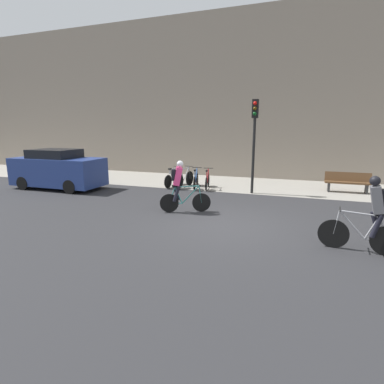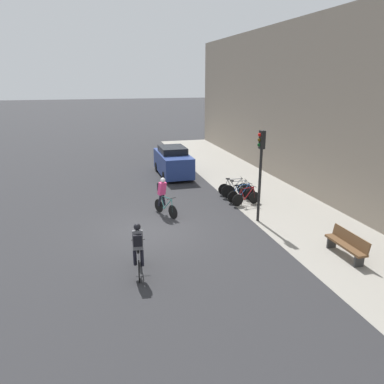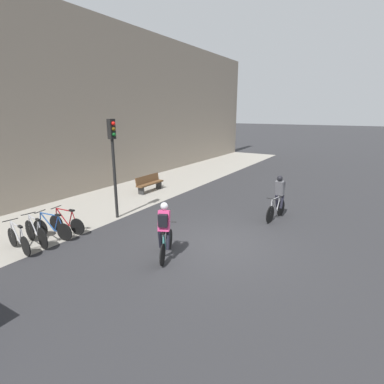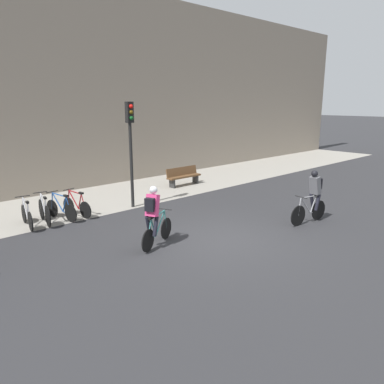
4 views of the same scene
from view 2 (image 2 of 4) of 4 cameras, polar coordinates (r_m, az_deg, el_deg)
The scene contains 12 objects.
ground at distance 15.69m, azimuth -6.26°, elevation -5.84°, with size 200.00×200.00×0.00m, color #2B2B2D.
kerb_strip at distance 17.88m, azimuth 15.66°, elevation -3.45°, with size 44.00×4.50×0.01m, color gray.
building_facade at distance 18.34m, azimuth 23.84°, elevation 10.95°, with size 44.00×0.60×9.14m, color gray.
cyclist_pink at distance 17.11m, azimuth -4.44°, elevation -0.44°, with size 1.60×0.78×1.76m.
cyclist_grey at distance 11.97m, azimuth -8.21°, elevation -8.52°, with size 1.77×0.50×1.79m.
parked_bike_0 at distance 20.22m, azimuth 6.33°, elevation 0.63°, with size 0.46×1.65×0.95m.
parked_bike_1 at distance 19.70m, azimuth 6.94°, elevation 0.25°, with size 0.47×1.69×0.99m.
parked_bike_2 at distance 19.19m, azimuth 7.57°, elevation -0.33°, with size 0.49×1.65×0.94m.
parked_bike_3 at distance 18.69m, azimuth 8.25°, elevation -0.85°, with size 0.46×1.57×0.94m.
traffic_light_pole at distance 16.06m, azimuth 10.43°, elevation 4.80°, with size 0.26×0.30×3.98m.
bench at distance 14.32m, azimuth 22.52°, elevation -7.37°, with size 1.89×0.44×0.89m.
parked_car at distance 24.07m, azimuth -2.91°, elevation 4.63°, with size 4.30×1.84×1.85m.
Camera 2 is at (14.30, -2.09, 6.09)m, focal length 35.00 mm.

